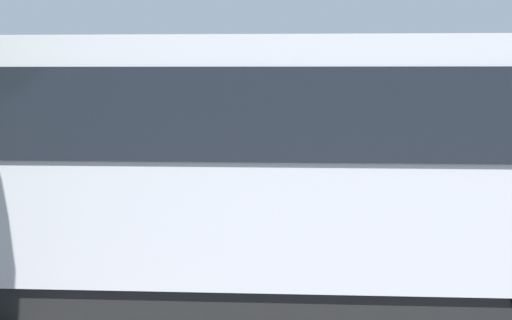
{
  "coord_description": "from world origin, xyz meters",
  "views": [
    {
      "loc": [
        -0.53,
        12.18,
        2.82
      ],
      "look_at": [
        0.96,
        -0.53,
        1.1
      ],
      "focal_mm": 44.12,
      "sensor_mm": 36.0,
      "label": 1
    }
  ],
  "objects_px": {
    "parked_motorcycle_silver": "(162,217)",
    "traffic_cone": "(338,172)",
    "tour_bus": "(240,169)",
    "spectator_centre": "(255,179)",
    "spectator_far_left": "(394,187)",
    "stunt_motorcycle": "(223,164)",
    "spectator_left": "(320,177)",
    "spectator_far_right": "(118,179)",
    "spectator_right": "(172,181)"
  },
  "relations": [
    {
      "from": "tour_bus",
      "to": "spectator_centre",
      "type": "height_order",
      "value": "tour_bus"
    },
    {
      "from": "spectator_right",
      "to": "traffic_cone",
      "type": "xyz_separation_m",
      "value": [
        -2.98,
        -5.72,
        -0.67
      ]
    },
    {
      "from": "spectator_far_left",
      "to": "spectator_far_right",
      "type": "relative_size",
      "value": 0.98
    },
    {
      "from": "spectator_right",
      "to": "traffic_cone",
      "type": "bearing_deg",
      "value": -117.5
    },
    {
      "from": "tour_bus",
      "to": "spectator_far_left",
      "type": "relative_size",
      "value": 6.09
    },
    {
      "from": "spectator_far_right",
      "to": "spectator_far_left",
      "type": "bearing_deg",
      "value": 177.49
    },
    {
      "from": "spectator_far_right",
      "to": "stunt_motorcycle",
      "type": "distance_m",
      "value": 4.96
    },
    {
      "from": "parked_motorcycle_silver",
      "to": "spectator_centre",
      "type": "bearing_deg",
      "value": -152.99
    },
    {
      "from": "stunt_motorcycle",
      "to": "traffic_cone",
      "type": "distance_m",
      "value": 3.06
    },
    {
      "from": "spectator_centre",
      "to": "spectator_far_right",
      "type": "bearing_deg",
      "value": 2.45
    },
    {
      "from": "stunt_motorcycle",
      "to": "parked_motorcycle_silver",
      "type": "bearing_deg",
      "value": 88.96
    },
    {
      "from": "spectator_far_right",
      "to": "traffic_cone",
      "type": "height_order",
      "value": "spectator_far_right"
    },
    {
      "from": "spectator_far_left",
      "to": "spectator_centre",
      "type": "height_order",
      "value": "spectator_centre"
    },
    {
      "from": "spectator_centre",
      "to": "spectator_far_right",
      "type": "xyz_separation_m",
      "value": [
        2.42,
        0.1,
        -0.03
      ]
    },
    {
      "from": "spectator_left",
      "to": "traffic_cone",
      "type": "xyz_separation_m",
      "value": [
        -0.38,
        -5.77,
        -0.8
      ]
    },
    {
      "from": "spectator_right",
      "to": "spectator_far_right",
      "type": "xyz_separation_m",
      "value": [
        0.96,
        0.07,
        0.03
      ]
    },
    {
      "from": "spectator_left",
      "to": "spectator_right",
      "type": "relative_size",
      "value": 1.1
    },
    {
      "from": "tour_bus",
      "to": "stunt_motorcycle",
      "type": "distance_m",
      "value": 7.86
    },
    {
      "from": "spectator_far_right",
      "to": "spectator_right",
      "type": "bearing_deg",
      "value": -176.1
    },
    {
      "from": "parked_motorcycle_silver",
      "to": "spectator_far_right",
      "type": "bearing_deg",
      "value": -34.14
    },
    {
      "from": "spectator_far_right",
      "to": "tour_bus",
      "type": "bearing_deg",
      "value": 132.57
    },
    {
      "from": "spectator_far_right",
      "to": "stunt_motorcycle",
      "type": "bearing_deg",
      "value": -102.29
    },
    {
      "from": "spectator_left",
      "to": "traffic_cone",
      "type": "height_order",
      "value": "spectator_left"
    },
    {
      "from": "spectator_far_left",
      "to": "spectator_centre",
      "type": "xyz_separation_m",
      "value": [
        2.36,
        -0.31,
        0.04
      ]
    },
    {
      "from": "parked_motorcycle_silver",
      "to": "traffic_cone",
      "type": "distance_m",
      "value": 7.1
    },
    {
      "from": "spectator_left",
      "to": "spectator_far_right",
      "type": "xyz_separation_m",
      "value": [
        3.56,
        0.02,
        -0.09
      ]
    },
    {
      "from": "spectator_far_left",
      "to": "spectator_far_right",
      "type": "xyz_separation_m",
      "value": [
        4.78,
        -0.21,
        0.02
      ]
    },
    {
      "from": "spectator_centre",
      "to": "stunt_motorcycle",
      "type": "distance_m",
      "value": 4.94
    },
    {
      "from": "spectator_far_right",
      "to": "stunt_motorcycle",
      "type": "height_order",
      "value": "spectator_far_right"
    },
    {
      "from": "spectator_far_left",
      "to": "spectator_left",
      "type": "distance_m",
      "value": 1.24
    },
    {
      "from": "traffic_cone",
      "to": "spectator_far_right",
      "type": "bearing_deg",
      "value": 55.76
    },
    {
      "from": "spectator_far_left",
      "to": "stunt_motorcycle",
      "type": "relative_size",
      "value": 0.82
    },
    {
      "from": "spectator_far_left",
      "to": "stunt_motorcycle",
      "type": "xyz_separation_m",
      "value": [
        3.73,
        -5.04,
        -0.38
      ]
    },
    {
      "from": "spectator_far_left",
      "to": "parked_motorcycle_silver",
      "type": "height_order",
      "value": "spectator_far_left"
    },
    {
      "from": "spectator_left",
      "to": "parked_motorcycle_silver",
      "type": "bearing_deg",
      "value": 14.28
    },
    {
      "from": "spectator_right",
      "to": "spectator_far_right",
      "type": "relative_size",
      "value": 0.97
    },
    {
      "from": "spectator_far_left",
      "to": "parked_motorcycle_silver",
      "type": "relative_size",
      "value": 0.82
    },
    {
      "from": "stunt_motorcycle",
      "to": "traffic_cone",
      "type": "relative_size",
      "value": 3.26
    },
    {
      "from": "spectator_left",
      "to": "spectator_centre",
      "type": "relative_size",
      "value": 1.05
    },
    {
      "from": "tour_bus",
      "to": "traffic_cone",
      "type": "relative_size",
      "value": 16.22
    },
    {
      "from": "spectator_centre",
      "to": "spectator_left",
      "type": "bearing_deg",
      "value": 175.69
    },
    {
      "from": "spectator_centre",
      "to": "spectator_far_right",
      "type": "distance_m",
      "value": 2.43
    },
    {
      "from": "tour_bus",
      "to": "spectator_right",
      "type": "height_order",
      "value": "tour_bus"
    },
    {
      "from": "tour_bus",
      "to": "spectator_far_left",
      "type": "bearing_deg",
      "value": -130.32
    },
    {
      "from": "spectator_far_left",
      "to": "spectator_left",
      "type": "relative_size",
      "value": 0.92
    },
    {
      "from": "traffic_cone",
      "to": "spectator_left",
      "type": "bearing_deg",
      "value": 86.25
    },
    {
      "from": "spectator_centre",
      "to": "parked_motorcycle_silver",
      "type": "xyz_separation_m",
      "value": [
        1.47,
        0.75,
        -0.55
      ]
    },
    {
      "from": "spectator_far_right",
      "to": "parked_motorcycle_silver",
      "type": "xyz_separation_m",
      "value": [
        -0.95,
        0.65,
        -0.53
      ]
    },
    {
      "from": "spectator_centre",
      "to": "spectator_right",
      "type": "height_order",
      "value": "spectator_centre"
    },
    {
      "from": "spectator_far_left",
      "to": "parked_motorcycle_silver",
      "type": "distance_m",
      "value": 3.89
    }
  ]
}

